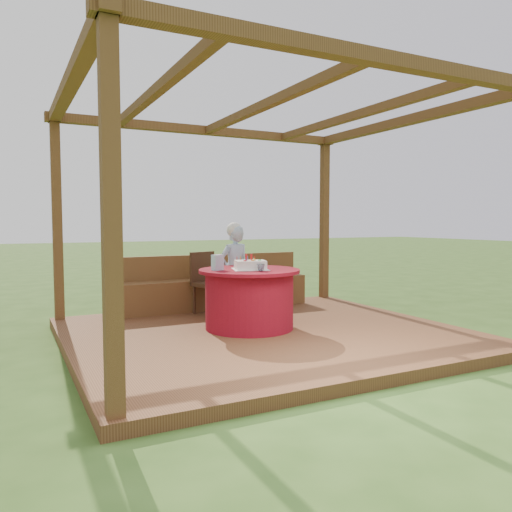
{
  "coord_description": "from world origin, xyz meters",
  "views": [
    {
      "loc": [
        -2.75,
        -5.21,
        1.43
      ],
      "look_at": [
        0.0,
        0.25,
        1.0
      ],
      "focal_mm": 35.0,
      "sensor_mm": 36.0,
      "label": 1
    }
  ],
  "objects_px": {
    "bench": "(212,291)",
    "elderly_woman": "(234,269)",
    "birthday_cake": "(250,265)",
    "drinking_glass": "(261,268)",
    "chair": "(207,280)",
    "table": "(249,298)",
    "gift_bag": "(217,263)"
  },
  "relations": [
    {
      "from": "chair",
      "to": "gift_bag",
      "type": "height_order",
      "value": "gift_bag"
    },
    {
      "from": "bench",
      "to": "birthday_cake",
      "type": "height_order",
      "value": "birthday_cake"
    },
    {
      "from": "chair",
      "to": "gift_bag",
      "type": "xyz_separation_m",
      "value": [
        -0.31,
        -1.13,
        0.34
      ]
    },
    {
      "from": "elderly_woman",
      "to": "birthday_cake",
      "type": "relative_size",
      "value": 2.5
    },
    {
      "from": "elderly_woman",
      "to": "gift_bag",
      "type": "bearing_deg",
      "value": -126.32
    },
    {
      "from": "bench",
      "to": "elderly_woman",
      "type": "xyz_separation_m",
      "value": [
        0.05,
        -0.71,
        0.39
      ]
    },
    {
      "from": "elderly_woman",
      "to": "drinking_glass",
      "type": "relative_size",
      "value": 13.75
    },
    {
      "from": "gift_bag",
      "to": "bench",
      "type": "bearing_deg",
      "value": 52.95
    },
    {
      "from": "chair",
      "to": "elderly_woman",
      "type": "xyz_separation_m",
      "value": [
        0.25,
        -0.36,
        0.17
      ]
    },
    {
      "from": "table",
      "to": "chair",
      "type": "relative_size",
      "value": 1.4
    },
    {
      "from": "bench",
      "to": "gift_bag",
      "type": "bearing_deg",
      "value": -109.24
    },
    {
      "from": "chair",
      "to": "birthday_cake",
      "type": "xyz_separation_m",
      "value": [
        0.08,
        -1.22,
        0.3
      ]
    },
    {
      "from": "bench",
      "to": "birthday_cake",
      "type": "xyz_separation_m",
      "value": [
        -0.12,
        -1.56,
        0.52
      ]
    },
    {
      "from": "birthday_cake",
      "to": "drinking_glass",
      "type": "bearing_deg",
      "value": -86.99
    },
    {
      "from": "table",
      "to": "chair",
      "type": "xyz_separation_m",
      "value": [
        -0.09,
        1.17,
        0.11
      ]
    },
    {
      "from": "table",
      "to": "drinking_glass",
      "type": "bearing_deg",
      "value": -88.64
    },
    {
      "from": "elderly_woman",
      "to": "birthday_cake",
      "type": "bearing_deg",
      "value": -101.46
    },
    {
      "from": "chair",
      "to": "table",
      "type": "bearing_deg",
      "value": -85.72
    },
    {
      "from": "table",
      "to": "elderly_woman",
      "type": "xyz_separation_m",
      "value": [
        0.17,
        0.81,
        0.28
      ]
    },
    {
      "from": "table",
      "to": "drinking_glass",
      "type": "xyz_separation_m",
      "value": [
        0.01,
        -0.29,
        0.4
      ]
    },
    {
      "from": "gift_bag",
      "to": "drinking_glass",
      "type": "relative_size",
      "value": 1.97
    },
    {
      "from": "bench",
      "to": "table",
      "type": "distance_m",
      "value": 1.53
    },
    {
      "from": "chair",
      "to": "elderly_woman",
      "type": "distance_m",
      "value": 0.47
    },
    {
      "from": "bench",
      "to": "table",
      "type": "xyz_separation_m",
      "value": [
        -0.12,
        -1.52,
        0.1
      ]
    },
    {
      "from": "table",
      "to": "elderly_woman",
      "type": "height_order",
      "value": "elderly_woman"
    },
    {
      "from": "chair",
      "to": "gift_bag",
      "type": "bearing_deg",
      "value": -105.3
    },
    {
      "from": "bench",
      "to": "table",
      "type": "height_order",
      "value": "bench"
    },
    {
      "from": "table",
      "to": "birthday_cake",
      "type": "height_order",
      "value": "birthday_cake"
    },
    {
      "from": "elderly_woman",
      "to": "gift_bag",
      "type": "xyz_separation_m",
      "value": [
        -0.56,
        -0.77,
        0.17
      ]
    },
    {
      "from": "chair",
      "to": "drinking_glass",
      "type": "distance_m",
      "value": 1.49
    },
    {
      "from": "chair",
      "to": "elderly_woman",
      "type": "relative_size",
      "value": 0.67
    },
    {
      "from": "table",
      "to": "birthday_cake",
      "type": "bearing_deg",
      "value": -98.7
    }
  ]
}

